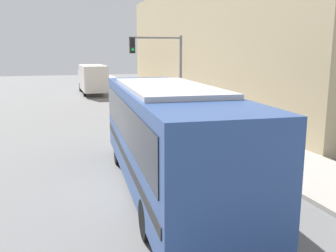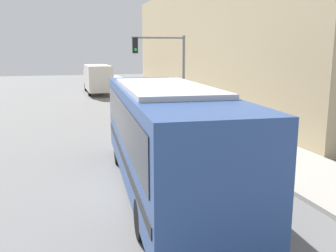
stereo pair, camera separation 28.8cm
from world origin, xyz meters
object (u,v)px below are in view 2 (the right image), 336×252
traffic_light_pole (166,62)px  pedestrian_near_corner (215,104)px  delivery_truck (97,78)px  city_bus (164,131)px  fire_hydrant (240,142)px  parking_meter (186,108)px

traffic_light_pole → pedestrian_near_corner: bearing=-15.6°
delivery_truck → pedestrian_near_corner: delivery_truck is taller
city_bus → fire_hydrant: bearing=40.6°
fire_hydrant → delivery_truck: bearing=97.8°
fire_hydrant → parking_meter: 7.01m
parking_meter → pedestrian_near_corner: size_ratio=0.65×
parking_meter → pedestrian_near_corner: (1.92, 0.21, 0.12)m
parking_meter → fire_hydrant: bearing=-90.0°
delivery_truck → parking_meter: 18.42m
fire_hydrant → traffic_light_pole: bearing=97.1°
city_bus → fire_hydrant: (4.25, 3.18, -1.40)m
fire_hydrant → city_bus: bearing=-143.2°
delivery_truck → traffic_light_pole: traffic_light_pole is taller
traffic_light_pole → parking_meter: (1.00, -1.03, -2.69)m
parking_meter → traffic_light_pole: bearing=134.2°
city_bus → delivery_truck: (0.81, 28.26, -0.30)m
traffic_light_pole → pedestrian_near_corner: (2.91, -0.82, -2.57)m
delivery_truck → traffic_light_pole: size_ratio=1.67×
traffic_light_pole → pedestrian_near_corner: traffic_light_pole is taller
city_bus → traffic_light_pole: 11.79m
delivery_truck → traffic_light_pole: 17.35m
city_bus → fire_hydrant: size_ratio=14.53×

